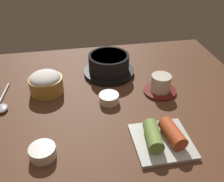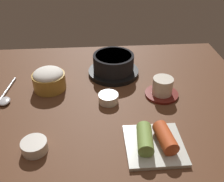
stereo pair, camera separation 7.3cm
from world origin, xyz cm
name	(u,v)px [view 1 (the left image)]	position (x,y,z in cm)	size (l,w,h in cm)	color
dining_table	(105,98)	(0.00, 0.00, 1.00)	(100.00, 76.00, 2.00)	#56331E
stone_pot	(109,65)	(3.73, 13.88, 5.75)	(18.69, 18.69, 7.75)	black
rice_bowl	(46,82)	(-18.82, 5.71, 5.77)	(11.05, 11.05, 7.43)	#B78C38
tea_cup_with_saucer	(161,85)	(18.55, -1.18, 4.80)	(10.97, 10.97, 6.38)	maroon
banchan_cup_center	(109,98)	(0.74, -3.62, 3.54)	(6.31, 6.31, 2.85)	white
kimchi_plate	(162,137)	(11.34, -23.68, 3.90)	(14.92, 14.92, 4.98)	silver
side_bowl_near	(43,152)	(-19.17, -22.78, 3.60)	(6.61, 6.61, 2.95)	white
spoon	(2,104)	(-32.53, 0.34, 2.62)	(4.10, 16.83, 1.35)	#B7B7BC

